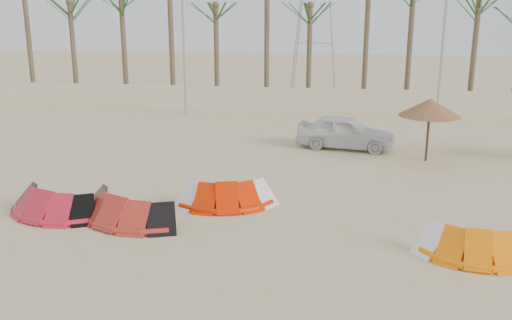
# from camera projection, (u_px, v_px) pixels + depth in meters

# --- Properties ---
(ground) EXTENTS (120.00, 120.00, 0.00)m
(ground) POSITION_uv_depth(u_px,v_px,m) (220.00, 285.00, 12.98)
(ground) COLOR #CEB78E
(ground) RESTS_ON ground
(boundary_wall) EXTENTS (60.00, 0.30, 1.30)m
(boundary_wall) POSITION_uv_depth(u_px,v_px,m) (293.00, 99.00, 33.80)
(boundary_wall) COLOR beige
(boundary_wall) RESTS_ON ground
(lamp_b) EXTENTS (1.25, 0.14, 11.00)m
(lamp_b) POSITION_uv_depth(u_px,v_px,m) (183.00, 10.00, 31.30)
(lamp_b) COLOR #A5A8AD
(lamp_b) RESTS_ON ground
(lamp_c) EXTENTS (1.25, 0.14, 11.00)m
(lamp_c) POSITION_uv_depth(u_px,v_px,m) (446.00, 11.00, 29.47)
(lamp_c) COLOR #A5A8AD
(lamp_c) RESTS_ON ground
(pylon) EXTENTS (3.00, 3.00, 14.00)m
(pylon) POSITION_uv_depth(u_px,v_px,m) (313.00, 94.00, 39.57)
(pylon) COLOR #A5A8AD
(pylon) RESTS_ON ground
(kite_red_left) EXTENTS (3.49, 2.35, 0.90)m
(kite_red_left) POSITION_uv_depth(u_px,v_px,m) (56.00, 200.00, 17.33)
(kite_red_left) COLOR red
(kite_red_left) RESTS_ON ground
(kite_red_mid) EXTENTS (3.94, 2.75, 0.90)m
(kite_red_mid) POSITION_uv_depth(u_px,v_px,m) (129.00, 205.00, 16.89)
(kite_red_mid) COLOR #AB271E
(kite_red_mid) RESTS_ON ground
(kite_red_right) EXTENTS (3.37, 2.14, 0.90)m
(kite_red_right) POSITION_uv_depth(u_px,v_px,m) (228.00, 191.00, 18.12)
(kite_red_right) COLOR red
(kite_red_right) RESTS_ON ground
(kite_orange) EXTENTS (3.09, 1.88, 0.90)m
(kite_orange) POSITION_uv_depth(u_px,v_px,m) (474.00, 240.00, 14.42)
(kite_orange) COLOR orange
(kite_orange) RESTS_ON ground
(parasol_left) EXTENTS (2.45, 2.45, 2.54)m
(parasol_left) POSITION_uv_depth(u_px,v_px,m) (430.00, 107.00, 22.52)
(parasol_left) COLOR #4C331E
(parasol_left) RESTS_ON ground
(car) EXTENTS (4.48, 2.43, 1.45)m
(car) POSITION_uv_depth(u_px,v_px,m) (346.00, 132.00, 24.92)
(car) COLOR silver
(car) RESTS_ON ground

